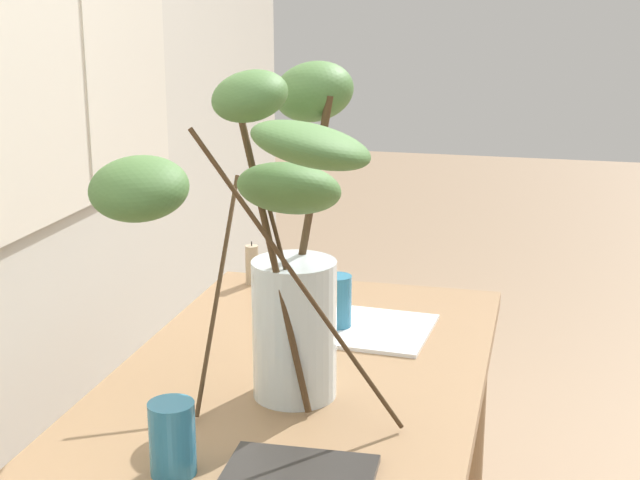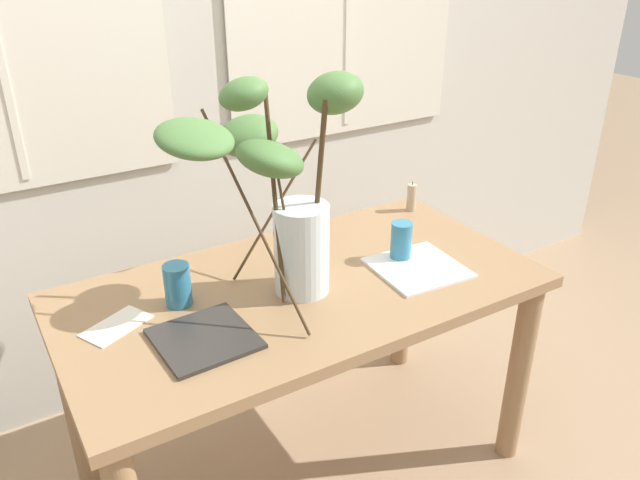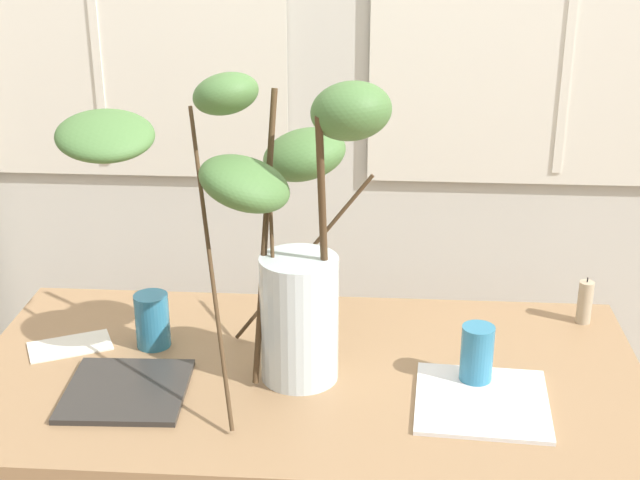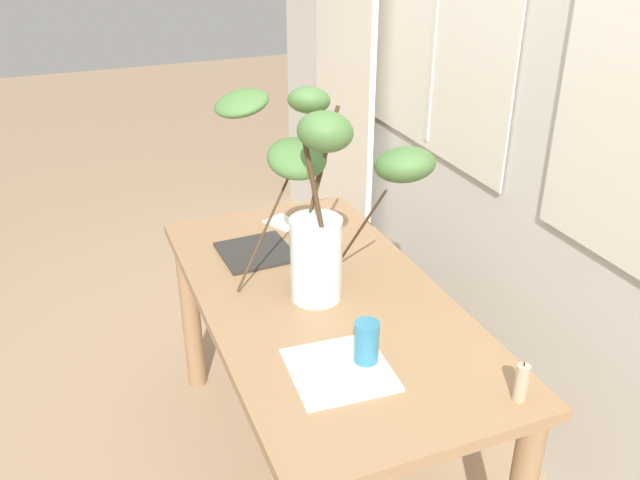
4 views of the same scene
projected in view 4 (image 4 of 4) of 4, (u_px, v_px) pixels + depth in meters
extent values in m
plane|color=#9E7F60|center=(323.00, 468.00, 2.55)|extent=(14.00, 14.00, 0.00)
cube|color=beige|center=(552.00, 107.00, 2.22)|extent=(4.92, 0.12, 2.61)
cube|color=silver|center=(344.00, 49.00, 3.30)|extent=(0.65, 0.03, 2.51)
cube|color=#93704C|center=(324.00, 302.00, 2.21)|extent=(1.48, 0.77, 0.04)
cylinder|color=#93704C|center=(191.00, 314.00, 2.84)|extent=(0.08, 0.08, 0.72)
cylinder|color=#93704C|center=(333.00, 284.00, 3.05)|extent=(0.08, 0.08, 0.72)
cylinder|color=silver|center=(316.00, 259.00, 2.14)|extent=(0.17, 0.17, 0.28)
cylinder|color=silver|center=(316.00, 283.00, 2.18)|extent=(0.15, 0.15, 0.09)
cylinder|color=#47331E|center=(360.00, 230.00, 2.17)|extent=(0.32, 0.02, 0.40)
ellipsoid|color=#477038|center=(405.00, 165.00, 2.13)|extent=(0.23, 0.21, 0.16)
cylinder|color=#47331E|center=(307.00, 228.00, 2.14)|extent=(0.03, 0.11, 0.44)
ellipsoid|color=#477038|center=(297.00, 158.00, 2.08)|extent=(0.23, 0.22, 0.16)
cylinder|color=#47331E|center=(279.00, 199.00, 2.20)|extent=(0.13, 0.35, 0.56)
ellipsoid|color=#477038|center=(241.00, 103.00, 2.19)|extent=(0.24, 0.24, 0.10)
cylinder|color=#47331E|center=(313.00, 200.00, 2.13)|extent=(0.05, 0.16, 0.60)
ellipsoid|color=#477038|center=(309.00, 100.00, 2.06)|extent=(0.18, 0.17, 0.13)
cylinder|color=#47331E|center=(320.00, 220.00, 2.02)|extent=(0.03, 0.12, 0.58)
ellipsoid|color=#477038|center=(325.00, 132.00, 1.85)|extent=(0.19, 0.19, 0.16)
cylinder|color=teal|center=(310.00, 229.00, 2.50)|extent=(0.08, 0.08, 0.13)
cylinder|color=teal|center=(367.00, 343.00, 1.87)|extent=(0.07, 0.07, 0.13)
cube|color=#2D2B28|center=(256.00, 252.00, 2.47)|extent=(0.26, 0.26, 0.01)
cube|color=white|center=(339.00, 370.00, 1.86)|extent=(0.29, 0.29, 0.01)
cube|color=silver|center=(288.00, 224.00, 2.68)|extent=(0.21, 0.17, 0.00)
cylinder|color=tan|center=(521.00, 383.00, 1.74)|extent=(0.04, 0.04, 0.11)
cylinder|color=black|center=(524.00, 364.00, 1.71)|extent=(0.00, 0.00, 0.01)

